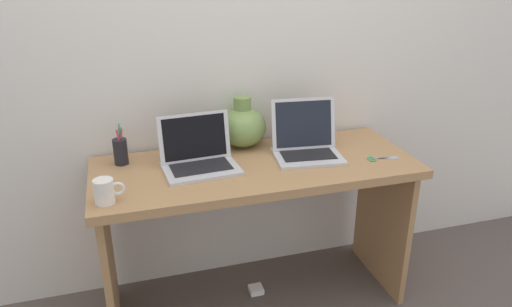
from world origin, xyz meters
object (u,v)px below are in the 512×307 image
Objects in this scene: coffee_mug at (105,191)px; pen_cup at (120,151)px; laptop_left at (198,154)px; scissors at (377,159)px; power_brick at (256,290)px; green_vase at (243,126)px; laptop_right at (306,141)px.

pen_cup reaches higher than coffee_mug.
laptop_left is at bearing -21.63° from pen_cup.
laptop_left is 2.29× the size of scissors.
power_brick is at bearing 163.47° from scissors.
coffee_mug is at bearing -147.13° from green_vase.
green_vase reaches higher than laptop_left.
laptop_left is 1.82× the size of pen_cup.
scissors is (1.13, -0.28, -0.06)m from pen_cup.
pen_cup is at bearing 79.16° from coffee_mug.
pen_cup is (-0.58, -0.06, -0.04)m from green_vase.
coffee_mug is 1.64× the size of power_brick.
power_brick is (0.59, -0.12, -0.80)m from pen_cup.
scissors reaches higher than power_brick.
laptop_left is at bearing -178.54° from power_brick.
laptop_right is (0.51, 0.00, 0.01)m from laptop_left.
power_brick is at bearing 1.46° from laptop_left.
green_vase is at bearing 148.27° from scissors.
pen_cup is at bearing 168.34° from power_brick.
laptop_right is at bearing 14.36° from coffee_mug.
power_brick is (-0.54, 0.16, -0.74)m from scissors.
green_vase is at bearing 5.77° from pen_cup.
laptop_right is 1.78× the size of pen_cup.
pen_cup is (-0.33, 0.13, 0.00)m from laptop_left.
pen_cup is 1.17m from scissors.
green_vase is at bearing 36.60° from laptop_left.
scissors is (1.20, 0.08, -0.05)m from coffee_mug.
scissors is 0.93m from power_brick.
green_vase is at bearing 32.87° from coffee_mug.
laptop_left is at bearing 169.27° from scissors.
power_brick is at bearing -11.66° from pen_cup.
coffee_mug is (-0.40, -0.23, -0.01)m from laptop_left.
laptop_left is 1.02× the size of laptop_right.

